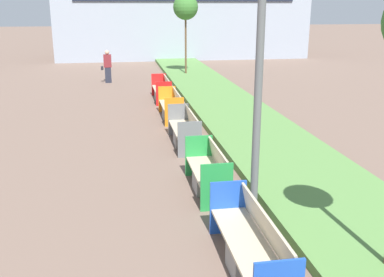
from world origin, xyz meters
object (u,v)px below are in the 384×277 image
(bench_red_frame, at_px, (162,91))
(sapling_tree_far, at_px, (186,8))
(bench_blue_frame, at_px, (251,249))
(pedestrian_walking, at_px, (108,66))
(bench_grey_frame, at_px, (185,132))
(bench_orange_frame, at_px, (172,108))
(bench_green_frame, at_px, (208,175))

(bench_red_frame, height_order, sapling_tree_far, sapling_tree_far)
(bench_blue_frame, relative_size, pedestrian_walking, 1.53)
(sapling_tree_far, bearing_deg, bench_blue_frame, -95.85)
(bench_grey_frame, relative_size, sapling_tree_far, 0.51)
(bench_orange_frame, xyz_separation_m, sapling_tree_far, (1.92, 9.35, 3.25))
(bench_green_frame, distance_m, bench_orange_frame, 6.35)
(bench_grey_frame, bearing_deg, bench_blue_frame, -89.97)
(bench_green_frame, relative_size, sapling_tree_far, 0.44)
(bench_orange_frame, bearing_deg, bench_red_frame, 89.99)
(bench_orange_frame, bearing_deg, bench_green_frame, -90.02)
(pedestrian_walking, bearing_deg, bench_green_frame, -81.10)
(pedestrian_walking, bearing_deg, bench_red_frame, -64.91)
(sapling_tree_far, distance_m, pedestrian_walking, 5.21)
(bench_grey_frame, relative_size, bench_orange_frame, 1.02)
(bench_grey_frame, bearing_deg, sapling_tree_far, 81.20)
(bench_orange_frame, height_order, pedestrian_walking, pedestrian_walking)
(bench_orange_frame, bearing_deg, sapling_tree_far, 78.38)
(bench_blue_frame, distance_m, bench_green_frame, 3.03)
(bench_blue_frame, bearing_deg, bench_red_frame, 90.02)
(bench_green_frame, height_order, sapling_tree_far, sapling_tree_far)
(pedestrian_walking, bearing_deg, bench_grey_frame, -78.50)
(bench_green_frame, height_order, bench_red_frame, same)
(bench_green_frame, relative_size, bench_grey_frame, 0.88)
(bench_orange_frame, height_order, sapling_tree_far, sapling_tree_far)
(bench_blue_frame, height_order, bench_grey_frame, same)
(bench_orange_frame, distance_m, pedestrian_walking, 8.26)
(bench_blue_frame, distance_m, bench_grey_frame, 6.32)
(bench_red_frame, bearing_deg, pedestrian_walking, 115.09)
(sapling_tree_far, xyz_separation_m, pedestrian_walking, (-4.16, -1.41, -2.80))
(bench_grey_frame, height_order, pedestrian_walking, pedestrian_walking)
(bench_green_frame, distance_m, sapling_tree_far, 16.15)
(bench_green_frame, xyz_separation_m, bench_red_frame, (0.00, 9.51, 0.01))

